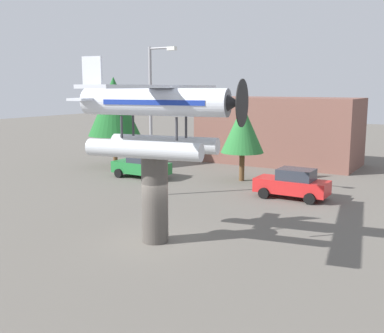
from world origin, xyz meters
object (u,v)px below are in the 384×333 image
Objects in this scene: car_near_green at (142,165)px; tree_west at (114,107)px; tree_east at (243,129)px; storefront_building at (278,131)px; floatplane_monument at (157,114)px; car_mid_red at (293,184)px; display_pedestal at (155,199)px; streetlight_primary at (153,112)px.

tree_west reaches higher than car_near_green.
tree_west is at bearing -29.65° from car_near_green.
tree_west is 11.39m from tree_east.
storefront_building reaches higher than tree_east.
tree_east is at bearing -85.82° from storefront_building.
car_mid_red is at bearing 67.11° from floatplane_monument.
tree_west is (-13.61, 13.57, 3.02)m from display_pedestal.
streetlight_primary is 1.65× the size of tree_east.
car_near_green is 11.33m from car_mid_red.
storefront_building is at bearing 94.18° from tree_east.
display_pedestal is 0.42× the size of streetlight_primary.
floatplane_monument reaches higher than tree_east.
display_pedestal is at bearing 180.00° from floatplane_monument.
floatplane_monument is 11.46m from car_mid_red.
storefront_building is (1.94, 15.26, -2.21)m from streetlight_primary.
streetlight_primary reaches higher than tree_east.
tree_west is (-10.70, -8.43, 2.09)m from storefront_building.
display_pedestal is 19.45m from tree_west.
tree_east is (-2.29, 13.51, 1.75)m from display_pedestal.
tree_east is (6.60, 2.63, 2.70)m from car_near_green.
floatplane_monument reaches higher than display_pedestal.
tree_west is (-16.03, 3.24, 3.97)m from car_mid_red.
streetlight_primary reaches higher than floatplane_monument.
streetlight_primary reaches higher than car_near_green.
car_mid_red is at bearing -34.01° from tree_east.
floatplane_monument is 2.48× the size of car_mid_red.
storefront_building is (-2.91, 22.00, 0.93)m from display_pedestal.
car_near_green is at bearing -29.65° from tree_west.
car_near_green is at bearing -2.81° from car_mid_red.
storefront_building reaches higher than display_pedestal.
car_mid_red is 0.80× the size of tree_east.
display_pedestal is 0.51× the size of tree_west.
car_mid_red is 0.32× the size of storefront_building.
floatplane_monument is (0.13, 0.02, 3.51)m from display_pedestal.
car_mid_red is at bearing 26.29° from streetlight_primary.
tree_east reaches higher than car_mid_red.
tree_west is at bearing 179.70° from tree_east.
display_pedestal is at bearing -44.93° from tree_west.
streetlight_primary is at bearing 125.77° from display_pedestal.
tree_west reaches higher than car_mid_red.
floatplane_monument is at bearing 129.70° from car_near_green.
streetlight_primary is (4.04, -4.15, 4.09)m from car_near_green.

